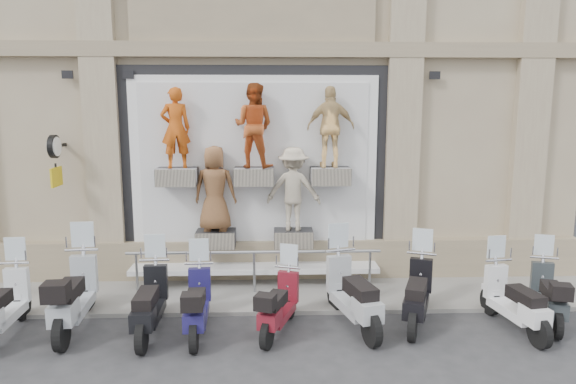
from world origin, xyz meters
name	(u,v)px	position (x,y,z in m)	size (l,w,h in m)	color
ground	(251,341)	(0.00, 0.00, 0.00)	(90.00, 90.00, 0.00)	#303033
sidewalk	(255,292)	(0.00, 2.10, 0.04)	(16.00, 2.20, 0.08)	gray
building	(257,22)	(0.00, 7.00, 6.00)	(14.00, 8.60, 12.00)	tan
shop_vitrine	(258,172)	(0.08, 2.74, 2.38)	(5.60, 0.87, 4.30)	black
guard_rail	(254,273)	(0.00, 2.00, 0.47)	(5.06, 0.10, 0.93)	#9EA0A5
clock_sign_bracket	(55,154)	(-3.90, 2.47, 2.80)	(0.10, 0.80, 1.02)	black
scooter_b	(2,292)	(-4.03, 0.33, 0.76)	(0.54, 1.87, 1.52)	silver
scooter_c	(73,281)	(-2.97, 0.56, 0.85)	(0.61, 2.10, 1.71)	#989EA4
scooter_d	(149,289)	(-1.67, 0.35, 0.77)	(0.55, 1.90, 1.54)	black
scooter_e	(197,291)	(-0.89, 0.32, 0.74)	(0.53, 1.81, 1.47)	#1A164D
scooter_f	(279,293)	(0.46, 0.32, 0.69)	(0.49, 1.69, 1.38)	maroon
scooter_g	(353,280)	(1.71, 0.50, 0.83)	(0.60, 2.05, 1.67)	#9CA0A3
scooter_h	(418,281)	(2.85, 0.58, 0.78)	(0.56, 1.91, 1.55)	black
scooter_i	(515,288)	(4.40, 0.28, 0.74)	(0.53, 1.83, 1.49)	silver
scooter_j	(549,283)	(5.13, 0.55, 0.72)	(0.52, 1.77, 1.44)	#282E31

